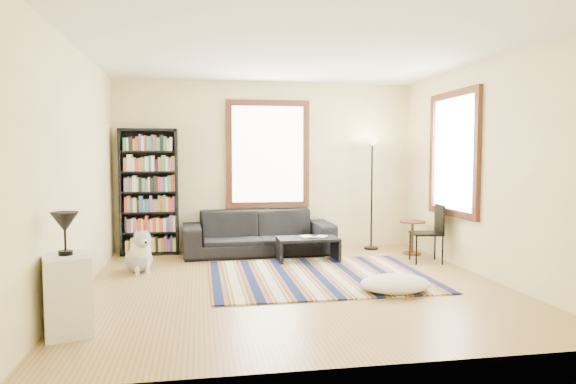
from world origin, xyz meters
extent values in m
cube|color=#AC854F|center=(0.00, 0.00, -0.05)|extent=(5.00, 5.00, 0.10)
cube|color=white|center=(0.00, 0.00, 2.85)|extent=(5.00, 5.00, 0.10)
cube|color=#FDF3AA|center=(0.00, 2.55, 1.40)|extent=(5.00, 0.10, 2.80)
cube|color=#FDF3AA|center=(0.00, -2.55, 1.40)|extent=(5.00, 0.10, 2.80)
cube|color=#FDF3AA|center=(-2.55, 0.00, 1.40)|extent=(0.10, 5.00, 2.80)
cube|color=#FDF3AA|center=(2.55, 0.00, 1.40)|extent=(0.10, 5.00, 2.80)
cube|color=white|center=(0.00, 2.47, 1.60)|extent=(1.20, 0.06, 1.60)
cube|color=white|center=(2.47, 0.80, 1.60)|extent=(0.06, 1.20, 1.60)
cube|color=#0C163C|center=(0.38, 0.34, 0.01)|extent=(2.81, 2.25, 0.02)
imported|color=black|center=(-0.21, 2.05, 0.35)|extent=(1.01, 2.41, 0.70)
cube|color=black|center=(-1.93, 2.32, 1.00)|extent=(0.90, 0.30, 2.00)
cube|color=black|center=(0.44, 1.33, 0.18)|extent=(1.02, 0.79, 0.36)
imported|color=beige|center=(0.34, 1.33, 0.37)|extent=(0.24, 0.19, 0.02)
imported|color=beige|center=(0.59, 1.38, 0.37)|extent=(0.23, 0.24, 0.01)
ellipsoid|color=white|center=(1.07, -0.56, 0.10)|extent=(0.89, 0.72, 0.20)
cylinder|color=#492412|center=(2.20, 1.58, 0.27)|extent=(0.46, 0.46, 0.54)
cube|color=black|center=(2.15, 0.97, 0.43)|extent=(0.48, 0.46, 0.86)
cube|color=silver|center=(-2.30, -1.36, 0.35)|extent=(0.51, 0.59, 0.70)
camera|label=1|loc=(-1.14, -6.07, 1.56)|focal=32.00mm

